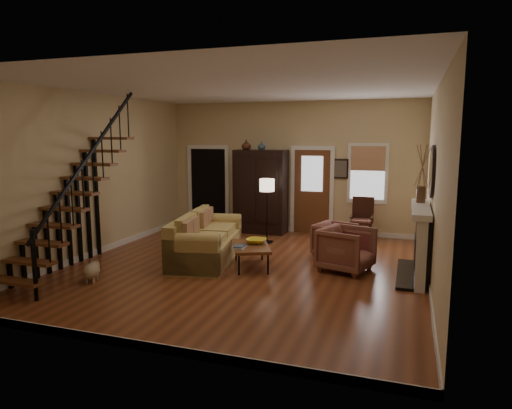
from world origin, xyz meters
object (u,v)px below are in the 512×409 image
(side_chair, at_px, (362,220))
(coffee_table, at_px, (251,256))
(armchair_right, at_px, (335,240))
(armoire, at_px, (261,192))
(floor_lamp, at_px, (267,211))
(sofa, at_px, (206,238))
(armchair_left, at_px, (346,249))

(side_chair, bearing_deg, coffee_table, -121.42)
(armchair_right, bearing_deg, side_chair, 3.45)
(armoire, bearing_deg, floor_lamp, -65.08)
(sofa, bearing_deg, armchair_right, 14.27)
(armchair_right, relative_size, floor_lamp, 0.51)
(armoire, distance_m, floor_lamp, 1.22)
(side_chair, bearing_deg, sofa, -136.09)
(floor_lamp, bearing_deg, armoire, 114.92)
(sofa, xyz_separation_m, coffee_table, (1.01, -0.20, -0.22))
(armchair_left, xyz_separation_m, side_chair, (0.02, 2.51, 0.11))
(side_chair, bearing_deg, armchair_left, -90.56)
(armoire, xyz_separation_m, coffee_table, (0.81, -3.05, -0.84))
(coffee_table, xyz_separation_m, side_chair, (1.74, 2.85, 0.30))
(armchair_left, relative_size, side_chair, 0.87)
(sofa, bearing_deg, armchair_left, -7.48)
(coffee_table, height_order, armchair_right, armchair_right)
(armchair_left, height_order, floor_lamp, floor_lamp)
(floor_lamp, bearing_deg, sofa, -111.47)
(armoire, distance_m, armchair_left, 3.76)
(armchair_left, xyz_separation_m, armchair_right, (-0.35, 0.95, -0.06))
(sofa, xyz_separation_m, armchair_right, (2.38, 1.10, -0.09))
(armoire, bearing_deg, sofa, -94.13)
(armchair_right, height_order, floor_lamp, floor_lamp)
(floor_lamp, bearing_deg, armchair_left, -38.98)
(armoire, xyz_separation_m, sofa, (-0.21, -2.85, -0.62))
(coffee_table, bearing_deg, armoire, 104.80)
(floor_lamp, relative_size, side_chair, 1.45)
(sofa, height_order, side_chair, side_chair)
(floor_lamp, bearing_deg, coffee_table, -81.10)
(armoire, relative_size, armchair_left, 2.38)
(armoire, height_order, floor_lamp, armoire)
(armoire, bearing_deg, coffee_table, -75.20)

